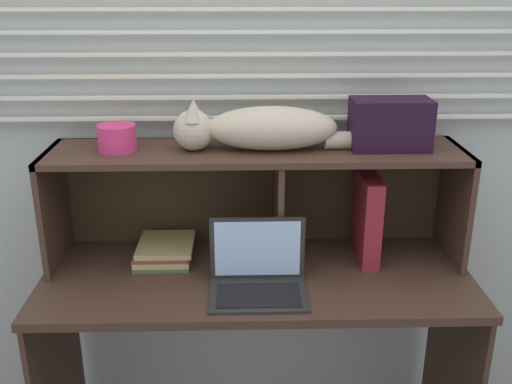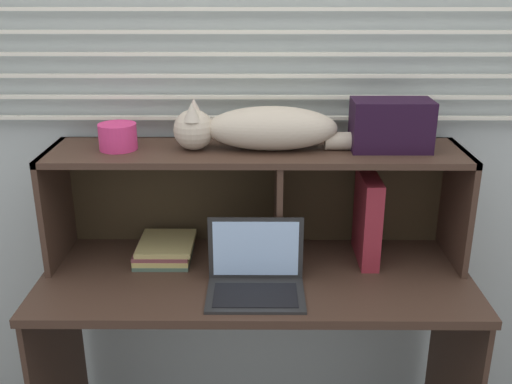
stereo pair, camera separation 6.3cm
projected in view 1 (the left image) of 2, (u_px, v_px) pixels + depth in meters
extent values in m
cube|color=#B1BBB7|center=(254.00, 113.00, 2.20)|extent=(4.40, 0.04, 2.50)
cube|color=silver|center=(255.00, 118.00, 2.15)|extent=(3.26, 0.02, 0.01)
cube|color=silver|center=(255.00, 97.00, 2.13)|extent=(3.26, 0.02, 0.01)
cube|color=silver|center=(255.00, 76.00, 2.10)|extent=(3.26, 0.02, 0.01)
cube|color=silver|center=(255.00, 54.00, 2.08)|extent=(3.26, 0.02, 0.01)
cube|color=silver|center=(255.00, 32.00, 2.05)|extent=(3.26, 0.02, 0.01)
cube|color=silver|center=(255.00, 9.00, 2.02)|extent=(3.26, 0.02, 0.01)
cube|color=#3F2A20|center=(257.00, 278.00, 2.06)|extent=(1.48, 0.60, 0.03)
cube|color=#3F2A20|center=(58.00, 372.00, 2.17)|extent=(0.02, 0.54, 0.73)
cube|color=#3F2A20|center=(453.00, 365.00, 2.21)|extent=(0.02, 0.54, 0.73)
cube|color=#3F2A20|center=(256.00, 152.00, 2.03)|extent=(1.44, 0.32, 0.02)
cube|color=#3F2A20|center=(54.00, 207.00, 2.08)|extent=(0.02, 0.32, 0.41)
cube|color=#3F2A20|center=(454.00, 203.00, 2.12)|extent=(0.02, 0.32, 0.41)
cube|color=#3F2A20|center=(278.00, 208.00, 2.11)|extent=(0.02, 0.31, 0.39)
cube|color=#392B1A|center=(255.00, 190.00, 2.25)|extent=(1.44, 0.01, 0.41)
ellipsoid|color=#BCAD96|center=(272.00, 128.00, 2.00)|extent=(0.45, 0.17, 0.15)
sphere|color=#BCAD96|center=(193.00, 130.00, 2.00)|extent=(0.14, 0.14, 0.14)
cone|color=#BCAF9A|center=(192.00, 112.00, 1.94)|extent=(0.06, 0.06, 0.06)
cone|color=#C0AB9A|center=(193.00, 108.00, 2.01)|extent=(0.06, 0.06, 0.06)
cylinder|color=#BCAD96|center=(364.00, 140.00, 2.03)|extent=(0.27, 0.06, 0.06)
cube|color=#252525|center=(258.00, 295.00, 1.91)|extent=(0.32, 0.22, 0.01)
cube|color=#252525|center=(257.00, 248.00, 1.97)|extent=(0.32, 0.01, 0.22)
cube|color=#ADD1F9|center=(257.00, 249.00, 1.96)|extent=(0.28, 0.00, 0.19)
cube|color=black|center=(258.00, 295.00, 1.89)|extent=(0.27, 0.15, 0.00)
cube|color=maroon|center=(367.00, 216.00, 2.13)|extent=(0.06, 0.24, 0.32)
cube|color=#496250|center=(164.00, 257.00, 2.16)|extent=(0.20, 0.22, 0.01)
cube|color=tan|center=(164.00, 253.00, 2.15)|extent=(0.20, 0.22, 0.02)
cube|color=brown|center=(163.00, 249.00, 2.15)|extent=(0.20, 0.22, 0.01)
cube|color=tan|center=(166.00, 244.00, 2.15)|extent=(0.20, 0.22, 0.02)
cylinder|color=#D0336F|center=(117.00, 138.00, 2.00)|extent=(0.13, 0.13, 0.09)
cube|color=black|center=(390.00, 124.00, 2.01)|extent=(0.27, 0.14, 0.17)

